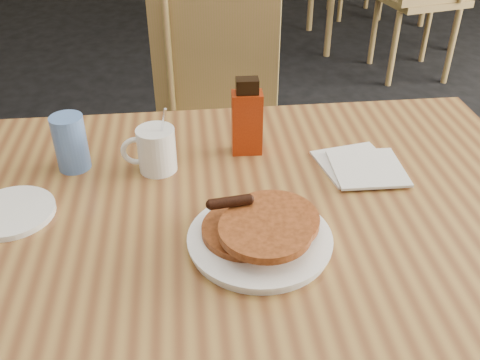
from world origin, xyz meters
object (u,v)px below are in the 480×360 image
at_px(main_table, 237,224).
at_px(blue_tumbler, 71,143).
at_px(pancake_plate, 260,233).
at_px(coffee_mug, 155,149).
at_px(syrup_bottle, 247,119).
at_px(chair_main_far, 218,115).

distance_m(main_table, blue_tumbler, 0.40).
height_order(pancake_plate, blue_tumbler, blue_tumbler).
height_order(pancake_plate, coffee_mug, coffee_mug).
bearing_deg(pancake_plate, main_table, 104.80).
bearing_deg(pancake_plate, syrup_bottle, 87.08).
bearing_deg(chair_main_far, pancake_plate, -75.11).
bearing_deg(chair_main_far, blue_tumbler, -107.82).
height_order(main_table, pancake_plate, pancake_plate).
bearing_deg(syrup_bottle, chair_main_far, 95.25).
height_order(chair_main_far, blue_tumbler, chair_main_far).
bearing_deg(blue_tumbler, syrup_bottle, 3.57).
relative_size(chair_main_far, blue_tumbler, 7.67).
bearing_deg(coffee_mug, main_table, -55.60).
height_order(main_table, chair_main_far, chair_main_far).
distance_m(main_table, chair_main_far, 0.77).
bearing_deg(blue_tumbler, chair_main_far, 57.87).
height_order(coffee_mug, blue_tumbler, coffee_mug).
relative_size(coffee_mug, blue_tumbler, 1.25).
distance_m(main_table, pancake_plate, 0.13).
height_order(main_table, syrup_bottle, syrup_bottle).
bearing_deg(pancake_plate, blue_tumbler, 140.65).
bearing_deg(chair_main_far, main_table, -77.23).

